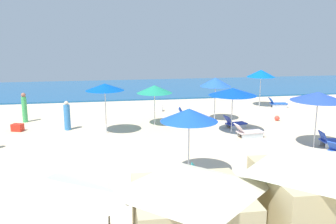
# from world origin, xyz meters

# --- Properties ---
(ground_plane) EXTENTS (60.00, 60.00, 0.00)m
(ground_plane) POSITION_xyz_m (0.00, 0.00, 0.00)
(ground_plane) COLOR beige
(ocean) EXTENTS (60.00, 12.17, 0.12)m
(ocean) POSITION_xyz_m (0.00, 23.91, 0.06)
(ocean) COLOR #1A568E
(ocean) RESTS_ON ground_plane
(cabana_3) EXTENTS (2.44, 2.39, 2.78)m
(cabana_3) POSITION_xyz_m (4.00, -3.25, 1.43)
(cabana_3) COLOR #C9B682
(cabana_3) RESTS_ON ground_plane
(umbrella_0) EXTENTS (2.03, 2.03, 2.47)m
(umbrella_0) POSITION_xyz_m (2.69, 2.53, 2.24)
(umbrella_0) COLOR silver
(umbrella_0) RESTS_ON ground_plane
(lounge_chair_0_0) EXTENTS (1.38, 0.91, 0.72)m
(lounge_chair_0_0) POSITION_xyz_m (3.15, 1.51, 0.26)
(lounge_chair_0_0) COLOR silver
(lounge_chair_0_0) RESTS_ON ground_plane
(umbrella_1) EXTENTS (1.94, 1.94, 2.58)m
(umbrella_1) POSITION_xyz_m (-0.18, 8.81, 2.40)
(umbrella_1) COLOR silver
(umbrella_1) RESTS_ON ground_plane
(umbrella_2) EXTENTS (1.81, 1.81, 2.53)m
(umbrella_2) POSITION_xyz_m (6.16, 10.61, 2.28)
(umbrella_2) COLOR silver
(umbrella_2) RESTS_ON ground_plane
(lounge_chair_2_0) EXTENTS (1.45, 0.88, 0.64)m
(lounge_chair_2_0) POSITION_xyz_m (4.66, 9.82, 0.22)
(lounge_chair_2_0) COLOR silver
(lounge_chair_2_0) RESTS_ON ground_plane
(lounge_chair_2_1) EXTENTS (1.42, 0.93, 0.66)m
(lounge_chair_2_1) POSITION_xyz_m (4.75, 11.32, 0.25)
(lounge_chair_2_1) COLOR silver
(lounge_chair_2_1) RESTS_ON ground_plane
(umbrella_3) EXTENTS (1.95, 1.95, 2.59)m
(umbrella_3) POSITION_xyz_m (10.52, 14.10, 2.33)
(umbrella_3) COLOR silver
(umbrella_3) RESTS_ON ground_plane
(lounge_chair_3_0) EXTENTS (1.32, 0.74, 0.68)m
(lounge_chair_3_0) POSITION_xyz_m (11.62, 13.58, 0.27)
(lounge_chair_3_0) COLOR silver
(lounge_chair_3_0) RESTS_ON ground_plane
(umbrella_4) EXTENTS (2.37, 2.37, 2.53)m
(umbrella_4) POSITION_xyz_m (9.00, 4.75, 2.33)
(umbrella_4) COLOR silver
(umbrella_4) RESTS_ON ground_plane
(lounge_chair_4_1) EXTENTS (1.46, 0.84, 0.71)m
(lounge_chair_4_1) POSITION_xyz_m (9.96, 4.74, 0.27)
(lounge_chair_4_1) COLOR silver
(lounge_chair_4_1) RESTS_ON ground_plane
(umbrella_5) EXTENTS (2.42, 2.42, 2.35)m
(umbrella_5) POSITION_xyz_m (6.17, 7.73, 2.16)
(umbrella_5) COLOR silver
(umbrella_5) RESTS_ON ground_plane
(lounge_chair_5_0) EXTENTS (1.35, 0.83, 0.69)m
(lounge_chair_5_0) POSITION_xyz_m (6.73, 8.78, 0.24)
(lounge_chair_5_0) COLOR silver
(lounge_chair_5_0) RESTS_ON ground_plane
(lounge_chair_5_1) EXTENTS (1.47, 0.72, 0.72)m
(lounge_chair_5_1) POSITION_xyz_m (6.71, 6.82, 0.28)
(lounge_chair_5_1) COLOR silver
(lounge_chair_5_1) RESTS_ON ground_plane
(umbrella_6) EXTENTS (1.97, 1.97, 2.25)m
(umbrella_6) POSITION_xyz_m (2.51, 10.06, 2.04)
(umbrella_6) COLOR silver
(umbrella_6) RESTS_ON ground_plane
(beachgoer_1) EXTENTS (0.45, 0.45, 1.56)m
(beachgoer_1) POSITION_xyz_m (-2.21, 9.85, 0.73)
(beachgoer_1) COLOR #377DC1
(beachgoer_1) RESTS_ON ground_plane
(beachgoer_2) EXTENTS (0.40, 0.40, 1.72)m
(beachgoer_2) POSITION_xyz_m (-4.79, 12.07, 0.84)
(beachgoer_2) COLOR #3FAB5B
(beachgoer_2) RESTS_ON ground_plane
(cooler_box_0) EXTENTS (0.60, 0.50, 0.42)m
(cooler_box_0) POSITION_xyz_m (3.28, 13.75, 0.21)
(cooler_box_0) COLOR white
(cooler_box_0) RESTS_ON ground_plane
(cooler_box_1) EXTENTS (0.66, 0.57, 0.38)m
(cooler_box_1) POSITION_xyz_m (-4.79, 10.05, 0.19)
(cooler_box_1) COLOR red
(cooler_box_1) RESTS_ON ground_plane
(beach_ball_2) EXTENTS (0.30, 0.30, 0.30)m
(beach_ball_2) POSITION_xyz_m (9.77, 9.87, 0.15)
(beach_ball_2) COLOR #F24433
(beach_ball_2) RESTS_ON ground_plane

